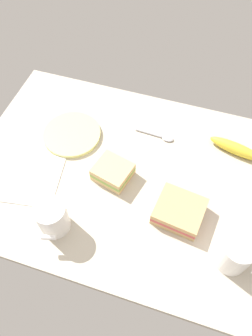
# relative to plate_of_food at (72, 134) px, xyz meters

# --- Properties ---
(tabletop) EXTENTS (0.90, 0.64, 0.02)m
(tabletop) POSITION_rel_plate_of_food_xyz_m (0.20, -0.08, -0.02)
(tabletop) COLOR #BCB29E
(tabletop) RESTS_ON ground
(plate_of_food) EXTENTS (0.18, 0.18, 0.01)m
(plate_of_food) POSITION_rel_plate_of_food_xyz_m (0.00, 0.00, 0.00)
(plate_of_food) COLOR #EAE58C
(plate_of_food) RESTS_ON tabletop
(coffee_mug_black) EXTENTS (0.10, 0.08, 0.10)m
(coffee_mug_black) POSITION_rel_plate_of_food_xyz_m (0.51, -0.24, 0.04)
(coffee_mug_black) COLOR white
(coffee_mug_black) RESTS_ON tabletop
(coffee_mug_milky) EXTENTS (0.08, 0.10, 0.10)m
(coffee_mug_milky) POSITION_rel_plate_of_food_xyz_m (0.08, -0.29, 0.04)
(coffee_mug_milky) COLOR white
(coffee_mug_milky) RESTS_ON tabletop
(sandwich_main) EXTENTS (0.13, 0.12, 0.04)m
(sandwich_main) POSITION_rel_plate_of_food_xyz_m (0.37, -0.16, 0.02)
(sandwich_main) COLOR tan
(sandwich_main) RESTS_ON tabletop
(sandwich_side) EXTENTS (0.11, 0.11, 0.04)m
(sandwich_side) POSITION_rel_plate_of_food_xyz_m (0.17, -0.10, 0.02)
(sandwich_side) COLOR #DBB77A
(sandwich_side) RESTS_ON tabletop
(banana) EXTENTS (0.17, 0.07, 0.03)m
(banana) POSITION_rel_plate_of_food_xyz_m (0.49, 0.09, 0.01)
(banana) COLOR yellow
(banana) RESTS_ON tabletop
(spoon) EXTENTS (0.12, 0.03, 0.01)m
(spoon) POSITION_rel_plate_of_food_xyz_m (0.26, 0.08, -0.00)
(spoon) COLOR silver
(spoon) RESTS_ON tabletop
(paper_napkin) EXTENTS (0.19, 0.19, 0.00)m
(paper_napkin) POSITION_rel_plate_of_food_xyz_m (-0.05, -0.18, -0.00)
(paper_napkin) COLOR white
(paper_napkin) RESTS_ON tabletop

